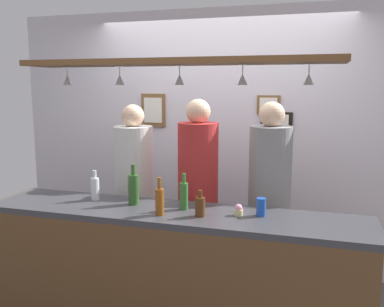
% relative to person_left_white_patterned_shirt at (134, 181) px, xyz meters
% --- Properties ---
extents(back_wall, '(4.40, 0.06, 2.60)m').
position_rel_person_left_white_patterned_shirt_xyz_m(back_wall, '(0.59, 0.80, 0.28)').
color(back_wall, silver).
rests_on(back_wall, ground_plane).
extents(bar_counter, '(2.70, 0.55, 0.99)m').
position_rel_person_left_white_patterned_shirt_xyz_m(bar_counter, '(0.59, -0.80, -0.35)').
color(bar_counter, '#38383D').
rests_on(bar_counter, ground_plane).
extents(overhead_glass_rack, '(2.20, 0.36, 0.04)m').
position_rel_person_left_white_patterned_shirt_xyz_m(overhead_glass_rack, '(0.59, -0.60, 0.99)').
color(overhead_glass_rack, brown).
extents(hanging_wineglass_far_left, '(0.07, 0.07, 0.13)m').
position_rel_person_left_white_patterned_shirt_xyz_m(hanging_wineglass_far_left, '(-0.27, -0.55, 0.88)').
color(hanging_wineglass_far_left, silver).
rests_on(hanging_wineglass_far_left, overhead_glass_rack).
extents(hanging_wineglass_left, '(0.07, 0.07, 0.13)m').
position_rel_person_left_white_patterned_shirt_xyz_m(hanging_wineglass_left, '(0.17, -0.58, 0.88)').
color(hanging_wineglass_left, silver).
rests_on(hanging_wineglass_left, overhead_glass_rack).
extents(hanging_wineglass_center_left, '(0.07, 0.07, 0.13)m').
position_rel_person_left_white_patterned_shirt_xyz_m(hanging_wineglass_center_left, '(0.61, -0.55, 0.88)').
color(hanging_wineglass_center_left, silver).
rests_on(hanging_wineglass_center_left, overhead_glass_rack).
extents(hanging_wineglass_center, '(0.07, 0.07, 0.13)m').
position_rel_person_left_white_patterned_shirt_xyz_m(hanging_wineglass_center, '(1.05, -0.56, 0.88)').
color(hanging_wineglass_center, silver).
rests_on(hanging_wineglass_center, overhead_glass_rack).
extents(hanging_wineglass_center_right, '(0.07, 0.07, 0.13)m').
position_rel_person_left_white_patterned_shirt_xyz_m(hanging_wineglass_center_right, '(1.47, -0.54, 0.88)').
color(hanging_wineglass_center_right, silver).
rests_on(hanging_wineglass_center_right, overhead_glass_rack).
extents(person_left_white_patterned_shirt, '(0.34, 0.34, 1.69)m').
position_rel_person_left_white_patterned_shirt_xyz_m(person_left_white_patterned_shirt, '(0.00, 0.00, 0.00)').
color(person_left_white_patterned_shirt, '#2D334C').
rests_on(person_left_white_patterned_shirt, ground_plane).
extents(person_middle_red_shirt, '(0.34, 0.34, 1.75)m').
position_rel_person_left_white_patterned_shirt_xyz_m(person_middle_red_shirt, '(0.59, -0.00, 0.03)').
color(person_middle_red_shirt, '#2D334C').
rests_on(person_middle_red_shirt, ground_plane).
extents(person_right_grey_shirt, '(0.34, 0.34, 1.73)m').
position_rel_person_left_white_patterned_shirt_xyz_m(person_right_grey_shirt, '(1.19, 0.00, 0.03)').
color(person_right_grey_shirt, '#2D334C').
rests_on(person_right_grey_shirt, ground_plane).
extents(bottle_beer_green_import, '(0.06, 0.06, 0.26)m').
position_rel_person_left_white_patterned_shirt_xyz_m(bottle_beer_green_import, '(0.65, -0.59, 0.07)').
color(bottle_beer_green_import, '#336B2D').
rests_on(bottle_beer_green_import, bar_counter).
extents(bottle_beer_brown_stubby, '(0.07, 0.07, 0.18)m').
position_rel_person_left_white_patterned_shirt_xyz_m(bottle_beer_brown_stubby, '(0.80, -0.71, 0.04)').
color(bottle_beer_brown_stubby, '#512D14').
rests_on(bottle_beer_brown_stubby, bar_counter).
extents(bottle_champagne_green, '(0.08, 0.08, 0.30)m').
position_rel_person_left_white_patterned_shirt_xyz_m(bottle_champagne_green, '(0.26, -0.57, 0.08)').
color(bottle_champagne_green, '#2D5623').
rests_on(bottle_champagne_green, bar_counter).
extents(bottle_beer_amber_tall, '(0.06, 0.06, 0.26)m').
position_rel_person_left_white_patterned_shirt_xyz_m(bottle_beer_amber_tall, '(0.53, -0.76, 0.07)').
color(bottle_beer_amber_tall, brown).
rests_on(bottle_beer_amber_tall, bar_counter).
extents(bottle_soda_clear, '(0.06, 0.06, 0.23)m').
position_rel_person_left_white_patterned_shirt_xyz_m(bottle_soda_clear, '(-0.07, -0.55, 0.06)').
color(bottle_soda_clear, silver).
rests_on(bottle_soda_clear, bar_counter).
extents(drink_can, '(0.07, 0.07, 0.12)m').
position_rel_person_left_white_patterned_shirt_xyz_m(drink_can, '(1.19, -0.59, 0.03)').
color(drink_can, '#1E4CB2').
rests_on(drink_can, bar_counter).
extents(cupcake, '(0.06, 0.06, 0.08)m').
position_rel_person_left_white_patterned_shirt_xyz_m(cupcake, '(1.05, -0.62, 0.00)').
color(cupcake, beige).
rests_on(cupcake, bar_counter).
extents(picture_frame_lower_pair, '(0.30, 0.02, 0.18)m').
position_rel_person_left_white_patterned_shirt_xyz_m(picture_frame_lower_pair, '(1.16, 0.76, 0.49)').
color(picture_frame_lower_pair, black).
rests_on(picture_frame_lower_pair, back_wall).
extents(picture_frame_caricature, '(0.26, 0.02, 0.34)m').
position_rel_person_left_white_patterned_shirt_xyz_m(picture_frame_caricature, '(-0.11, 0.76, 0.58)').
color(picture_frame_caricature, brown).
rests_on(picture_frame_caricature, back_wall).
extents(picture_frame_upper_small, '(0.22, 0.02, 0.18)m').
position_rel_person_left_white_patterned_shirt_xyz_m(picture_frame_upper_small, '(1.08, 0.76, 0.65)').
color(picture_frame_upper_small, brown).
rests_on(picture_frame_upper_small, back_wall).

